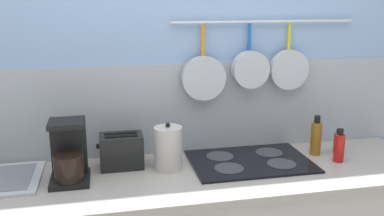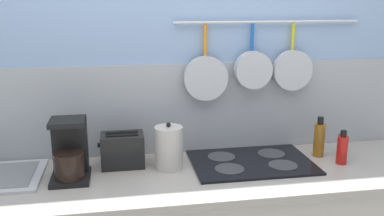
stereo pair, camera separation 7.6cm
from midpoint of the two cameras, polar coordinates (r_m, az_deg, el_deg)
wall_back at (r=2.40m, az=-3.06°, el=2.96°), size 7.20×0.15×2.60m
countertop at (r=2.18m, az=-1.46°, el=-9.23°), size 2.60×0.65×0.03m
coffee_maker at (r=2.16m, az=-17.07°, el=-6.08°), size 0.19×0.21×0.30m
toaster at (r=2.27m, az=-10.35°, el=-5.65°), size 0.24×0.15×0.18m
kettle at (r=2.21m, az=-4.19°, el=-5.35°), size 0.15×0.15×0.25m
cooktop at (r=2.33m, az=6.82°, el=-7.06°), size 0.64×0.44×0.01m
bottle_olive_oil at (r=2.49m, az=15.36°, el=-3.80°), size 0.06×0.06×0.23m
bottle_sesame_oil at (r=2.42m, az=18.17°, el=-4.98°), size 0.06×0.06×0.18m
bottle_dish_soap at (r=2.56m, az=18.06°, el=-4.40°), size 0.05×0.05×0.14m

